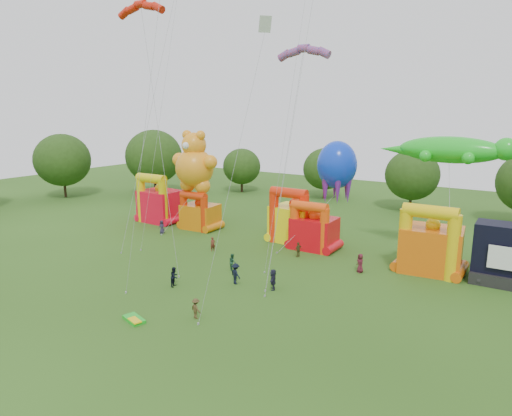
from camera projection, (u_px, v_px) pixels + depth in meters
The scene contains 23 objects.
ground at pixel (96, 335), 32.25m from camera, with size 160.00×160.00×0.00m, color #274A14.
tree_ring at pixel (86, 246), 32.02m from camera, with size 119.35×121.41×12.07m.
bouncy_castle_0 at pixel (159, 203), 64.47m from camera, with size 5.61×4.55×6.97m.
bouncy_castle_1 at pixel (199, 214), 60.69m from camera, with size 4.74×3.91×5.17m.
bouncy_castle_2 at pixel (293, 221), 54.58m from camera, with size 5.52×4.60×6.76m.
bouncy_castle_3 at pixel (313, 230), 51.84m from camera, with size 4.85×3.93×5.68m.
bouncy_castle_4 at pixel (431, 246), 44.34m from camera, with size 6.06×5.06×6.93m.
teddy_bear_kite at pixel (191, 175), 59.04m from camera, with size 7.04×7.40×13.15m.
gecko_kite at pixel (450, 186), 45.43m from camera, with size 13.31×7.88×13.12m.
octopus_kite at pixel (320, 199), 52.15m from camera, with size 6.13×9.46×12.25m.
parafoil_kites at pixel (175, 129), 46.60m from camera, with size 24.72×13.70×30.71m.
diamond_kites at pixel (223, 110), 40.76m from camera, with size 21.30×18.57×36.10m.
folded_kite_bundle at pixel (134, 319), 34.37m from camera, with size 2.20×1.53×0.31m.
spectator_0 at pixel (162, 227), 58.55m from camera, with size 0.84×0.55×1.73m, color #262239.
spectator_1 at pixel (213, 244), 51.23m from camera, with size 0.59×0.39×1.63m, color #5C241A.
spectator_2 at pixel (233, 262), 45.19m from camera, with size 0.82×0.64×1.68m, color #1C462E.
spectator_3 at pixel (236, 274), 41.56m from camera, with size 1.26×0.72×1.95m, color black.
spectator_4 at pixel (298, 250), 49.22m from camera, with size 0.96×0.40×1.64m, color #453F1B.
spectator_5 at pixel (273, 279), 40.26m from camera, with size 1.75×0.56×1.89m, color #222137.
spectator_6 at pixel (360, 263), 44.51m from camera, with size 0.93×0.60×1.90m, color #511722.
spectator_7 at pixel (440, 270), 42.71m from camera, with size 0.69×0.45×1.89m, color #15361B.
spectator_8 at pixel (174, 277), 41.01m from camera, with size 0.88×0.69×1.81m, color black.
spectator_9 at pixel (196, 308), 34.70m from camera, with size 1.03×0.59×1.60m, color #45361B.
Camera 1 is at (25.65, -18.64, 15.63)m, focal length 32.00 mm.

